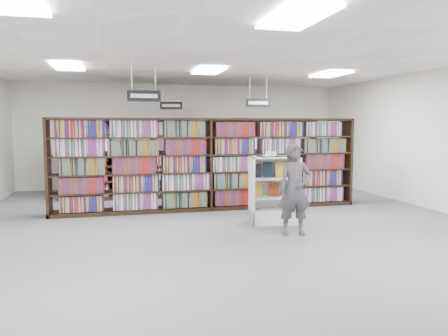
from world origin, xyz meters
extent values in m
plane|color=#49494D|center=(0.00, 0.00, 0.00)|extent=(12.00, 12.00, 0.00)
cube|color=silver|center=(0.00, 0.00, 3.20)|extent=(10.00, 12.00, 0.10)
cube|color=silver|center=(0.00, 6.00, 1.60)|extent=(10.00, 0.10, 3.20)
cube|color=black|center=(0.00, 2.00, 1.05)|extent=(7.00, 0.60, 2.10)
cube|color=maroon|center=(0.00, 2.00, 1.05)|extent=(6.88, 0.42, 1.98)
cube|color=black|center=(0.00, 4.00, 1.05)|extent=(7.00, 0.60, 2.10)
cube|color=maroon|center=(0.00, 4.00, 1.05)|extent=(6.88, 0.42, 1.98)
cube|color=black|center=(0.00, 5.70, 1.05)|extent=(7.00, 0.60, 2.10)
cube|color=maroon|center=(0.00, 5.70, 1.05)|extent=(6.88, 0.42, 1.98)
cylinder|color=#B2B2B7|center=(-1.73, 1.00, 2.91)|extent=(0.01, 0.01, 0.58)
cylinder|color=#B2B2B7|center=(-1.27, 1.00, 2.91)|extent=(0.01, 0.01, 0.58)
cube|color=black|center=(-1.50, 1.00, 2.51)|extent=(0.65, 0.02, 0.22)
cube|color=silver|center=(-1.50, 0.99, 2.51)|extent=(0.52, 0.00, 0.08)
cylinder|color=#B2B2B7|center=(1.27, 3.00, 2.91)|extent=(0.01, 0.01, 0.58)
cylinder|color=#B2B2B7|center=(1.73, 3.00, 2.91)|extent=(0.01, 0.01, 0.58)
cube|color=black|center=(1.50, 3.00, 2.51)|extent=(0.65, 0.02, 0.22)
cube|color=silver|center=(1.50, 2.99, 2.51)|extent=(0.52, 0.00, 0.08)
cylinder|color=#B2B2B7|center=(-0.73, 5.00, 2.91)|extent=(0.01, 0.01, 0.58)
cylinder|color=#B2B2B7|center=(-0.27, 5.00, 2.91)|extent=(0.01, 0.01, 0.58)
cube|color=black|center=(-0.50, 5.00, 2.51)|extent=(0.65, 0.02, 0.22)
cube|color=silver|center=(-0.50, 4.99, 2.51)|extent=(0.52, 0.00, 0.08)
cube|color=white|center=(-3.00, -3.00, 3.16)|extent=(0.60, 1.20, 0.04)
cube|color=white|center=(0.00, -3.00, 3.16)|extent=(0.60, 1.20, 0.04)
cube|color=white|center=(-3.00, 2.00, 3.16)|extent=(0.60, 1.20, 0.04)
cube|color=white|center=(0.00, 2.00, 3.16)|extent=(0.60, 1.20, 0.04)
cube|color=white|center=(3.00, 2.00, 3.16)|extent=(0.60, 1.20, 0.04)
cube|color=white|center=(0.95, 0.24, 0.14)|extent=(0.99, 0.57, 0.29)
cube|color=white|center=(0.50, 0.28, 0.67)|extent=(0.09, 0.48, 1.33)
cube|color=white|center=(1.41, 0.19, 0.67)|extent=(0.09, 0.48, 1.33)
cube|color=white|center=(0.98, 0.46, 0.67)|extent=(0.95, 0.13, 1.33)
cube|color=white|center=(0.95, 0.24, 1.32)|extent=(0.99, 0.57, 0.03)
cube|color=white|center=(0.95, 0.24, 0.52)|extent=(0.91, 0.52, 0.02)
cube|color=white|center=(0.95, 0.24, 0.90)|extent=(0.91, 0.52, 0.02)
cube|color=black|center=(0.60, 0.32, 1.06)|extent=(0.20, 0.09, 0.29)
cube|color=black|center=(0.84, 0.30, 1.06)|extent=(0.20, 0.09, 0.29)
cube|color=gold|center=(1.08, 0.28, 1.06)|extent=(0.20, 0.09, 0.29)
cube|color=maroon|center=(1.31, 0.25, 1.06)|extent=(0.20, 0.09, 0.29)
cube|color=gold|center=(0.62, 0.32, 0.67)|extent=(0.21, 0.08, 0.27)
cube|color=maroon|center=(0.96, 0.29, 0.67)|extent=(0.21, 0.08, 0.27)
cube|color=#1A541D|center=(1.29, 0.25, 0.67)|extent=(0.21, 0.08, 0.27)
cube|color=black|center=(0.88, 0.20, 1.34)|extent=(0.58, 0.39, 0.01)
cube|color=white|center=(0.75, 0.20, 1.35)|extent=(0.28, 0.32, 0.05)
cube|color=white|center=(1.01, 0.20, 1.35)|extent=(0.28, 0.32, 0.06)
cylinder|color=white|center=(0.86, 0.20, 1.39)|extent=(0.14, 0.29, 0.10)
imported|color=#44404A|center=(0.99, -0.70, 0.81)|extent=(0.61, 0.42, 1.61)
camera|label=1|loc=(-2.00, -7.78, 1.93)|focal=35.00mm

